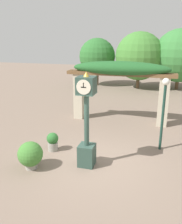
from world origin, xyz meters
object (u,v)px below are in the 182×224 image
Objects in this scene: pedestal_clock at (87,124)px; lamp_post at (164,104)px; potted_plant_near_left at (53,141)px; potted_plant_near_right at (30,155)px.

lamp_post is at bearing 39.66° from pedestal_clock.
potted_plant_near_right is at bearing -95.35° from potted_plant_near_left.
pedestal_clock reaches higher than potted_plant_near_right.
potted_plant_near_right reaches higher than potted_plant_near_left.
potted_plant_near_right is 5.05m from lamp_post.
lamp_post is at bearing 17.93° from potted_plant_near_left.
lamp_post is (2.36, 1.96, 0.34)m from pedestal_clock.
pedestal_clock is at bearing -23.40° from potted_plant_near_left.
pedestal_clock reaches higher than potted_plant_near_left.
pedestal_clock is 1.14× the size of lamp_post.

